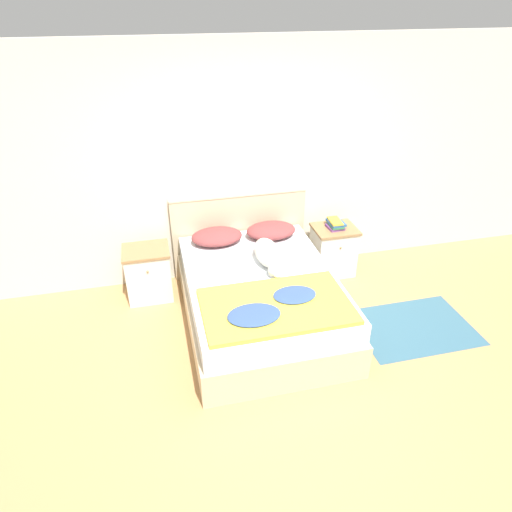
% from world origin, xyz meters
% --- Properties ---
extents(ground_plane, '(16.00, 16.00, 0.00)m').
position_xyz_m(ground_plane, '(0.00, 0.00, 0.00)').
color(ground_plane, tan).
extents(wall_back, '(9.00, 0.06, 2.55)m').
position_xyz_m(wall_back, '(0.00, 2.13, 1.27)').
color(wall_back, beige).
rests_on(wall_back, ground_plane).
extents(bed, '(1.43, 1.94, 0.56)m').
position_xyz_m(bed, '(-0.11, 1.07, 0.28)').
color(bed, '#C6B28E').
rests_on(bed, ground_plane).
extents(headboard, '(1.51, 0.06, 1.00)m').
position_xyz_m(headboard, '(-0.11, 2.06, 0.52)').
color(headboard, '#C6B28E').
rests_on(headboard, ground_plane).
extents(nightstand_left, '(0.48, 0.41, 0.58)m').
position_xyz_m(nightstand_left, '(-1.16, 1.79, 0.29)').
color(nightstand_left, silver).
rests_on(nightstand_left, ground_plane).
extents(nightstand_right, '(0.48, 0.41, 0.58)m').
position_xyz_m(nightstand_right, '(0.94, 1.79, 0.29)').
color(nightstand_right, silver).
rests_on(nightstand_right, ground_plane).
extents(pillow_left, '(0.54, 0.38, 0.15)m').
position_xyz_m(pillow_left, '(-0.41, 1.80, 0.64)').
color(pillow_left, brown).
rests_on(pillow_left, bed).
extents(pillow_right, '(0.54, 0.38, 0.15)m').
position_xyz_m(pillow_right, '(0.19, 1.80, 0.64)').
color(pillow_right, brown).
rests_on(pillow_right, bed).
extents(quilt, '(1.26, 0.78, 0.07)m').
position_xyz_m(quilt, '(-0.12, 0.53, 0.59)').
color(quilt, yellow).
rests_on(quilt, bed).
extents(dog, '(0.24, 0.70, 0.21)m').
position_xyz_m(dog, '(0.02, 1.27, 0.66)').
color(dog, silver).
rests_on(dog, bed).
extents(book_stack, '(0.19, 0.23, 0.09)m').
position_xyz_m(book_stack, '(0.94, 1.80, 0.62)').
color(book_stack, '#703D7F').
rests_on(book_stack, nightstand_right).
extents(rug, '(1.14, 0.82, 0.00)m').
position_xyz_m(rug, '(1.35, 0.63, 0.00)').
color(rug, '#335B70').
rests_on(rug, ground_plane).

